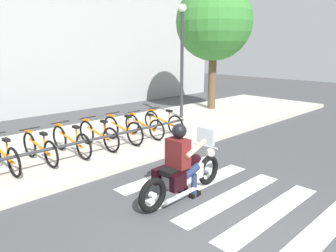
# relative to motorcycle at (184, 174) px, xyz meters

# --- Properties ---
(ground_plane) EXTENTS (48.00, 48.00, 0.00)m
(ground_plane) POSITION_rel_motorcycle_xyz_m (-0.60, -1.44, -0.45)
(ground_plane) COLOR #424244
(sidewalk) EXTENTS (24.00, 4.40, 0.15)m
(sidewalk) POSITION_rel_motorcycle_xyz_m (-0.60, 3.98, -0.38)
(sidewalk) COLOR #B7B2A8
(sidewalk) RESTS_ON ground
(crosswalk_stripe_1) EXTENTS (2.80, 0.40, 0.01)m
(crosswalk_stripe_1) POSITION_rel_motorcycle_xyz_m (0.62, -2.24, -0.45)
(crosswalk_stripe_1) COLOR white
(crosswalk_stripe_1) RESTS_ON ground
(crosswalk_stripe_2) EXTENTS (2.80, 0.40, 0.01)m
(crosswalk_stripe_2) POSITION_rel_motorcycle_xyz_m (0.62, -1.44, -0.45)
(crosswalk_stripe_2) COLOR white
(crosswalk_stripe_2) RESTS_ON ground
(crosswalk_stripe_3) EXTENTS (2.80, 0.40, 0.01)m
(crosswalk_stripe_3) POSITION_rel_motorcycle_xyz_m (0.62, -0.64, -0.45)
(crosswalk_stripe_3) COLOR white
(crosswalk_stripe_3) RESTS_ON ground
(crosswalk_stripe_4) EXTENTS (2.80, 0.40, 0.01)m
(crosswalk_stripe_4) POSITION_rel_motorcycle_xyz_m (0.62, 0.16, -0.45)
(crosswalk_stripe_4) COLOR white
(crosswalk_stripe_4) RESTS_ON ground
(crosswalk_stripe_5) EXTENTS (2.80, 0.40, 0.01)m
(crosswalk_stripe_5) POSITION_rel_motorcycle_xyz_m (0.62, 0.96, -0.45)
(crosswalk_stripe_5) COLOR white
(crosswalk_stripe_5) RESTS_ON ground
(motorcycle) EXTENTS (2.16, 0.65, 1.20)m
(motorcycle) POSITION_rel_motorcycle_xyz_m (0.00, 0.00, 0.00)
(motorcycle) COLOR black
(motorcycle) RESTS_ON ground
(rider) EXTENTS (0.64, 0.55, 1.42)m
(rider) POSITION_rel_motorcycle_xyz_m (-0.08, -0.00, 0.36)
(rider) COLOR #591919
(rider) RESTS_ON ground
(bicycle_1) EXTENTS (0.48, 1.66, 0.76)m
(bicycle_1) POSITION_rel_motorcycle_xyz_m (-2.10, 3.24, 0.05)
(bicycle_1) COLOR black
(bicycle_1) RESTS_ON sidewalk
(bicycle_2) EXTENTS (0.48, 1.65, 0.75)m
(bicycle_2) POSITION_rel_motorcycle_xyz_m (-1.34, 3.24, 0.04)
(bicycle_2) COLOR black
(bicycle_2) RESTS_ON sidewalk
(bicycle_3) EXTENTS (0.48, 1.73, 0.77)m
(bicycle_3) POSITION_rel_motorcycle_xyz_m (-0.58, 3.24, 0.05)
(bicycle_3) COLOR black
(bicycle_3) RESTS_ON sidewalk
(bicycle_4) EXTENTS (0.48, 1.72, 0.78)m
(bicycle_4) POSITION_rel_motorcycle_xyz_m (0.19, 3.24, 0.06)
(bicycle_4) COLOR black
(bicycle_4) RESTS_ON sidewalk
(bicycle_5) EXTENTS (0.48, 1.68, 0.80)m
(bicycle_5) POSITION_rel_motorcycle_xyz_m (0.95, 3.24, 0.06)
(bicycle_5) COLOR black
(bicycle_5) RESTS_ON sidewalk
(bicycle_6) EXTENTS (0.48, 1.65, 0.73)m
(bicycle_6) POSITION_rel_motorcycle_xyz_m (1.72, 3.24, 0.04)
(bicycle_6) COLOR black
(bicycle_6) RESTS_ON sidewalk
(bicycle_7) EXTENTS (0.48, 1.63, 0.74)m
(bicycle_7) POSITION_rel_motorcycle_xyz_m (2.48, 3.24, 0.04)
(bicycle_7) COLOR black
(bicycle_7) RESTS_ON sidewalk
(bike_rack) EXTENTS (5.95, 0.07, 0.49)m
(bike_rack) POSITION_rel_motorcycle_xyz_m (-0.19, 2.69, 0.13)
(bike_rack) COLOR #333338
(bike_rack) RESTS_ON sidewalk
(street_lamp) EXTENTS (0.28, 0.28, 4.20)m
(street_lamp) POSITION_rel_motorcycle_xyz_m (4.48, 4.38, 2.10)
(street_lamp) COLOR #2D2D33
(street_lamp) RESTS_ON ground
(tree_near_rack) EXTENTS (3.14, 3.14, 5.31)m
(tree_near_rack) POSITION_rel_motorcycle_xyz_m (6.77, 4.78, 3.27)
(tree_near_rack) COLOR brown
(tree_near_rack) RESTS_ON ground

